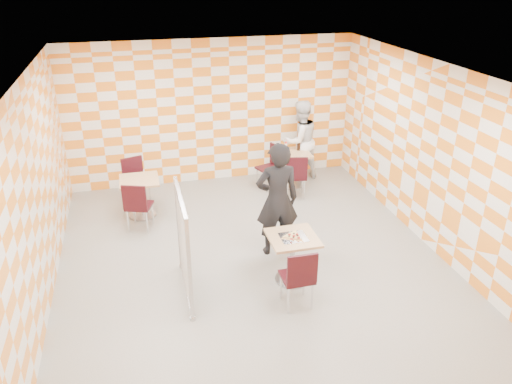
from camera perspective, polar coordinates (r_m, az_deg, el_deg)
room_shell at (r=7.80m, az=-1.33°, el=3.29°), size 7.00×7.00×7.00m
main_table at (r=7.39m, az=4.18°, el=-6.73°), size 0.70×0.70×0.75m
second_table at (r=10.50m, az=4.16°, el=3.29°), size 0.70×0.70×0.75m
empty_table at (r=9.45m, az=-13.09°, el=0.09°), size 0.70×0.70×0.75m
chair_main_front at (r=6.81m, az=4.97°, el=-9.45°), size 0.42×0.43×0.92m
chair_second_front at (r=9.91m, az=4.59°, el=2.13°), size 0.50×0.51×0.92m
chair_second_side at (r=10.39m, az=1.86°, el=3.30°), size 0.55×0.54×0.92m
chair_empty_near at (r=8.91m, az=-13.44°, el=-1.26°), size 0.54×0.55×0.92m
chair_empty_far at (r=9.99m, az=-13.67°, el=1.65°), size 0.54×0.54×0.92m
partition at (r=7.04m, az=-8.28°, el=-6.02°), size 0.08×1.38×1.55m
man_dark at (r=7.87m, az=2.44°, el=-0.91°), size 0.71×0.49×1.90m
man_white at (r=10.75m, az=5.04°, el=5.85°), size 1.01×0.88×1.75m
pizza_on_foil at (r=7.24m, az=4.28°, el=-5.06°), size 0.40×0.40×0.04m
sport_bottle at (r=10.48m, az=3.42°, el=5.19°), size 0.06×0.06×0.20m
soda_bottle at (r=10.53m, az=4.91°, el=5.32°), size 0.07×0.07×0.23m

